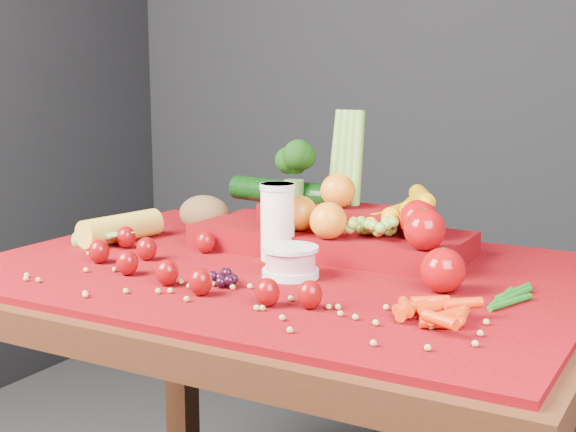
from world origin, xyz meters
The scene contains 12 objects.
table centered at (0.00, 0.00, 0.66)m, with size 1.10×0.80×0.75m.
red_cloth centered at (0.00, 0.00, 0.76)m, with size 1.05×0.75×0.01m, color maroon.
milk_glass centered at (-0.03, 0.04, 0.84)m, with size 0.07×0.07×0.14m.
yogurt_bowl centered at (0.05, -0.05, 0.79)m, with size 0.10×0.10×0.05m.
strawberry_scatter centered at (-0.12, -0.14, 0.79)m, with size 0.54×0.28×0.05m.
dark_grape_cluster centered at (-0.02, -0.15, 0.78)m, with size 0.06×0.05×0.03m, color black, non-canonical shape.
soybean_scatter centered at (0.00, -0.20, 0.77)m, with size 0.84×0.24×0.01m, color tan, non-canonical shape.
corn_ear centered at (-0.38, -0.01, 0.78)m, with size 0.21×0.25×0.06m.
potato centered at (-0.29, 0.18, 0.80)m, with size 0.12×0.09×0.08m, color brown.
baby_carrot_pile centered at (0.34, -0.17, 0.78)m, with size 0.17×0.17×0.03m, color red, non-canonical shape.
green_bean_pile centered at (0.39, -0.01, 0.77)m, with size 0.14×0.12×0.01m, color #175C15, non-canonical shape.
produce_mound centered at (0.03, 0.16, 0.82)m, with size 0.60×0.35×0.27m.
Camera 1 is at (0.68, -1.20, 1.11)m, focal length 50.00 mm.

